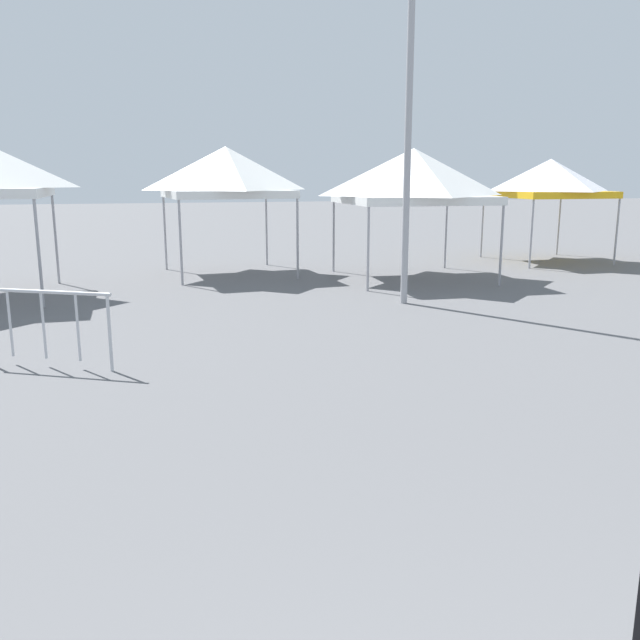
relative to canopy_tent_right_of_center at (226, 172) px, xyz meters
name	(u,v)px	position (x,y,z in m)	size (l,w,h in m)	color
canopy_tent_right_of_center	(226,172)	(0.00, 0.00, 0.00)	(3.32, 3.32, 3.35)	#9E9EA3
canopy_tent_behind_left	(413,176)	(4.41, -2.06, -0.10)	(3.66, 3.66, 3.27)	#9E9EA3
canopy_tent_behind_center	(550,178)	(9.91, 0.16, -0.16)	(3.04, 3.04, 3.11)	#9E9EA3
light_pole_opposite_side	(410,66)	(2.88, -5.23, 1.97)	(0.36, 0.36, 8.20)	#9E9EA3
crowd_barrier_near_person	(42,313)	(-3.71, -8.25, -1.94)	(1.86, 1.06, 1.08)	#B7BABF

